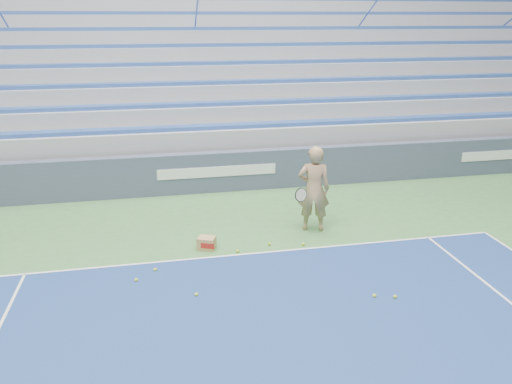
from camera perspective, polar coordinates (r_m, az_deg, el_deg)
The scene contains 12 objects.
sponsor_barrier at distance 13.63m, azimuth -4.50°, elevation 2.32°, with size 30.00×0.32×1.10m.
bleachers at distance 18.85m, azimuth -6.87°, elevation 12.64°, with size 31.00×9.15×7.30m.
tennis_player at distance 11.02m, azimuth 6.61°, elevation 0.34°, with size 1.01×0.93×1.94m.
ball_box at distance 10.38m, azimuth -5.66°, elevation -5.85°, with size 0.42×0.38×0.26m.
tennis_ball_0 at distance 8.81m, azimuth -6.84°, elevation -11.54°, with size 0.07×0.07×0.07m, color #B5D42B.
tennis_ball_1 at distance 10.54m, azimuth 1.56°, elevation -5.94°, with size 0.07×0.07×0.07m, color #B5D42B.
tennis_ball_2 at distance 9.01m, azimuth 15.61°, elevation -11.46°, with size 0.07×0.07×0.07m, color #B5D42B.
tennis_ball_3 at distance 9.44m, azimuth -13.53°, elevation -9.74°, with size 0.07×0.07×0.07m, color #B5D42B.
tennis_ball_4 at distance 9.72m, azimuth -11.44°, elevation -8.68°, with size 0.07×0.07×0.07m, color #B5D42B.
tennis_ball_5 at distance 10.56m, azimuth 5.44°, elevation -5.97°, with size 0.07×0.07×0.07m, color #B5D42B.
tennis_ball_6 at distance 8.95m, azimuth 13.38°, elevation -11.45°, with size 0.07×0.07×0.07m, color #B5D42B.
tennis_ball_7 at distance 10.23m, azimuth -2.12°, elevation -6.76°, with size 0.07×0.07×0.07m, color #B5D42B.
Camera 1 is at (-1.52, 2.94, 4.55)m, focal length 35.00 mm.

